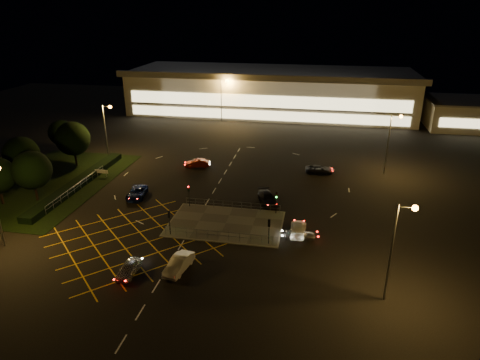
% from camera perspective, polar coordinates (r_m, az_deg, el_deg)
% --- Properties ---
extents(ground, '(180.00, 180.00, 0.00)m').
position_cam_1_polar(ground, '(57.00, -3.45, -4.77)').
color(ground, black).
rests_on(ground, ground).
extents(pedestrian_island, '(14.00, 9.00, 0.12)m').
position_cam_1_polar(pedestrian_island, '(54.83, -1.92, -5.83)').
color(pedestrian_island, '#4C4944').
rests_on(pedestrian_island, ground).
extents(grass_verge, '(18.00, 30.00, 0.08)m').
position_cam_1_polar(grass_verge, '(73.27, -24.03, -0.41)').
color(grass_verge, black).
rests_on(grass_verge, ground).
extents(hedge, '(2.00, 26.00, 1.00)m').
position_cam_1_polar(hedge, '(70.45, -20.72, -0.36)').
color(hedge, black).
rests_on(hedge, ground).
extents(supermarket, '(72.00, 26.50, 10.50)m').
position_cam_1_polar(supermarket, '(113.74, 4.12, 11.77)').
color(supermarket, beige).
rests_on(supermarket, ground).
extents(retail_unit_a, '(18.80, 14.80, 6.35)m').
position_cam_1_polar(retail_unit_a, '(110.74, 28.14, 7.83)').
color(retail_unit_a, beige).
rests_on(retail_unit_a, ground).
extents(streetlight_se, '(1.78, 0.56, 10.03)m').
position_cam_1_polar(streetlight_se, '(40.86, 20.34, -7.45)').
color(streetlight_se, slate).
rests_on(streetlight_se, ground).
extents(streetlight_nw, '(1.78, 0.56, 10.03)m').
position_cam_1_polar(streetlight_nw, '(78.75, -17.32, 7.05)').
color(streetlight_nw, slate).
rests_on(streetlight_nw, ground).
extents(streetlight_ne, '(1.78, 0.56, 10.03)m').
position_cam_1_polar(streetlight_ne, '(72.77, 19.59, 5.57)').
color(streetlight_ne, slate).
rests_on(streetlight_ne, ground).
extents(streetlight_far_left, '(1.78, 0.56, 10.03)m').
position_cam_1_polar(streetlight_far_left, '(101.56, -2.28, 11.27)').
color(streetlight_far_left, slate).
rests_on(streetlight_far_left, ground).
extents(streetlight_far_right, '(1.78, 0.56, 10.03)m').
position_cam_1_polar(streetlight_far_right, '(102.59, 20.70, 9.99)').
color(streetlight_far_right, slate).
rests_on(streetlight_far_right, ground).
extents(signal_sw, '(0.28, 0.30, 3.15)m').
position_cam_1_polar(signal_sw, '(51.92, -9.41, -4.97)').
color(signal_sw, black).
rests_on(signal_sw, pedestrian_island).
extents(signal_se, '(0.28, 0.30, 3.15)m').
position_cam_1_polar(signal_se, '(49.39, 3.89, -6.20)').
color(signal_se, black).
rests_on(signal_se, pedestrian_island).
extents(signal_nw, '(0.28, 0.30, 3.15)m').
position_cam_1_polar(signal_nw, '(58.74, -6.83, -1.49)').
color(signal_nw, black).
rests_on(signal_nw, pedestrian_island).
extents(signal_ne, '(0.28, 0.30, 3.15)m').
position_cam_1_polar(signal_ne, '(56.50, 4.89, -2.40)').
color(signal_ne, black).
rests_on(signal_ne, pedestrian_island).
extents(tree_b, '(5.40, 5.40, 7.35)m').
position_cam_1_polar(tree_b, '(74.12, -27.14, 3.11)').
color(tree_b, black).
rests_on(tree_b, ground).
extents(tree_c, '(5.76, 5.76, 7.84)m').
position_cam_1_polar(tree_c, '(78.02, -21.41, 5.15)').
color(tree_c, black).
rests_on(tree_c, ground).
extents(tree_d, '(4.68, 4.68, 6.37)m').
position_cam_1_polar(tree_d, '(86.29, -22.72, 5.85)').
color(tree_d, black).
rests_on(tree_d, ground).
extents(tree_e, '(5.40, 5.40, 7.35)m').
position_cam_1_polar(tree_e, '(66.09, -26.01, 1.19)').
color(tree_e, black).
rests_on(tree_e, ground).
extents(car_near_silver, '(1.60, 3.95, 1.34)m').
position_cam_1_polar(car_near_silver, '(46.50, -14.64, -11.36)').
color(car_near_silver, '#B6BABE').
rests_on(car_near_silver, ground).
extents(car_queue_white, '(2.34, 4.80, 1.52)m').
position_cam_1_polar(car_queue_white, '(46.07, -8.16, -11.01)').
color(car_queue_white, silver).
rests_on(car_queue_white, ground).
extents(car_left_blue, '(3.09, 5.37, 1.41)m').
position_cam_1_polar(car_left_blue, '(63.73, -13.60, -1.66)').
color(car_left_blue, '#0C184C').
rests_on(car_left_blue, ground).
extents(car_far_dkgrey, '(3.86, 5.40, 1.45)m').
position_cam_1_polar(car_far_dkgrey, '(60.27, 3.72, -2.44)').
color(car_far_dkgrey, black).
rests_on(car_far_dkgrey, ground).
extents(car_right_silver, '(3.71, 1.83, 1.22)m').
position_cam_1_polar(car_right_silver, '(51.79, 7.99, -7.17)').
color(car_right_silver, '#AFB1B7').
rests_on(car_right_silver, ground).
extents(car_circ_red, '(4.46, 2.50, 1.39)m').
position_cam_1_polar(car_circ_red, '(73.96, -5.72, 2.24)').
color(car_circ_red, maroon).
rests_on(car_circ_red, ground).
extents(car_east_grey, '(4.74, 2.45, 1.28)m').
position_cam_1_polar(car_east_grey, '(72.10, 10.54, 1.38)').
color(car_east_grey, black).
rests_on(car_east_grey, ground).
extents(car_approach_white, '(1.92, 4.69, 1.36)m').
position_cam_1_polar(car_approach_white, '(52.84, 7.75, -6.43)').
color(car_approach_white, white).
rests_on(car_approach_white, ground).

